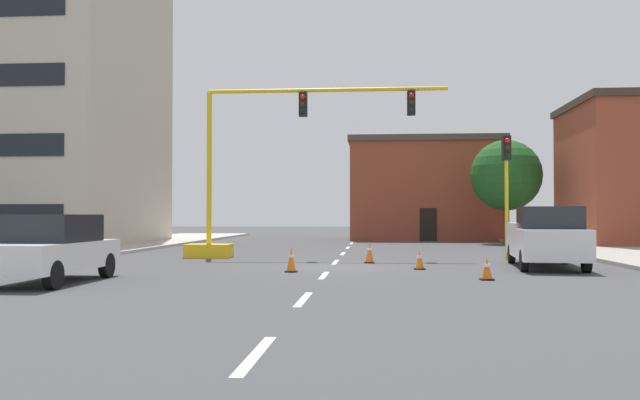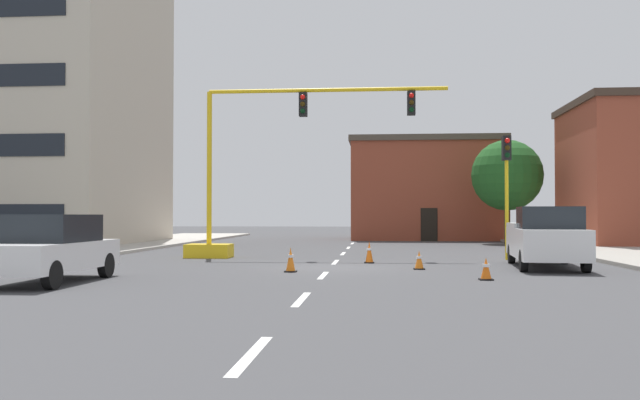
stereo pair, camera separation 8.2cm
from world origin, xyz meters
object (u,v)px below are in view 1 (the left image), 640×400
at_px(traffic_cone_roadside_a, 487,269).
at_px(traffic_cone_roadside_b, 420,260).
at_px(sedan_white_near_left, 52,248).
at_px(traffic_cone_roadside_d, 369,252).
at_px(traffic_cone_roadside_c, 291,260).
at_px(tree_right_far, 506,175).
at_px(pickup_truck_white, 546,238).
at_px(traffic_signal_gantry, 244,200).
at_px(traffic_light_pole_right, 507,169).

height_order(traffic_cone_roadside_a, traffic_cone_roadside_b, traffic_cone_roadside_a).
xyz_separation_m(sedan_white_near_left, traffic_cone_roadside_d, (8.00, 7.76, -0.50)).
bearing_deg(traffic_cone_roadside_a, traffic_cone_roadside_c, 159.28).
height_order(tree_right_far, traffic_cone_roadside_d, tree_right_far).
relative_size(pickup_truck_white, sedan_white_near_left, 1.23).
distance_m(traffic_cone_roadside_b, traffic_cone_roadside_d, 3.16).
xyz_separation_m(pickup_truck_white, traffic_cone_roadside_b, (-4.16, -0.99, -0.68)).
distance_m(pickup_truck_white, traffic_cone_roadside_c, 8.45).
bearing_deg(tree_right_far, traffic_cone_roadside_c, -116.16).
bearing_deg(sedan_white_near_left, traffic_signal_gantry, 74.29).
height_order(tree_right_far, traffic_cone_roadside_b, tree_right_far).
relative_size(traffic_signal_gantry, pickup_truck_white, 1.89).
relative_size(sedan_white_near_left, traffic_cone_roadside_a, 7.48).
xyz_separation_m(pickup_truck_white, traffic_cone_roadside_c, (-8.10, -2.32, -0.61)).
bearing_deg(traffic_cone_roadside_c, traffic_cone_roadside_a, -20.72).
bearing_deg(tree_right_far, traffic_cone_roadside_b, -108.03).
distance_m(traffic_light_pole_right, tree_right_far, 15.09).
distance_m(pickup_truck_white, traffic_cone_roadside_a, 5.16).
relative_size(traffic_light_pole_right, traffic_cone_roadside_c, 6.40).
height_order(traffic_light_pole_right, traffic_cone_roadside_b, traffic_light_pole_right).
bearing_deg(traffic_cone_roadside_d, traffic_signal_gantry, 153.13).
bearing_deg(traffic_signal_gantry, sedan_white_near_left, -105.71).
relative_size(traffic_signal_gantry, tree_right_far, 1.68).
bearing_deg(traffic_cone_roadside_b, traffic_signal_gantry, 141.73).
height_order(pickup_truck_white, traffic_cone_roadside_a, pickup_truck_white).
distance_m(traffic_signal_gantry, pickup_truck_white, 11.77).
distance_m(traffic_signal_gantry, traffic_cone_roadside_c, 7.44).
distance_m(traffic_light_pole_right, sedan_white_near_left, 16.88).
xyz_separation_m(traffic_cone_roadside_b, traffic_cone_roadside_d, (-1.61, 2.71, 0.09)).
relative_size(traffic_light_pole_right, sedan_white_near_left, 1.06).
distance_m(tree_right_far, traffic_cone_roadside_b, 21.20).
xyz_separation_m(traffic_signal_gantry, tree_right_far, (13.16, 14.53, 1.79)).
xyz_separation_m(traffic_signal_gantry, traffic_cone_roadside_c, (2.77, -6.62, -1.96)).
relative_size(sedan_white_near_left, traffic_cone_roadside_d, 5.75).
bearing_deg(traffic_light_pole_right, sedan_white_near_left, -142.88).
height_order(sedan_white_near_left, traffic_cone_roadside_a, sedan_white_near_left).
bearing_deg(pickup_truck_white, traffic_signal_gantry, 158.41).
height_order(traffic_cone_roadside_b, traffic_cone_roadside_d, traffic_cone_roadside_d).
xyz_separation_m(tree_right_far, traffic_cone_roadside_d, (-8.07, -17.11, -3.73)).
bearing_deg(pickup_truck_white, traffic_cone_roadside_b, -166.58).
distance_m(traffic_signal_gantry, tree_right_far, 19.69).
relative_size(tree_right_far, traffic_cone_roadside_a, 10.38).
bearing_deg(traffic_cone_roadside_d, traffic_light_pole_right, 23.46).
bearing_deg(tree_right_far, traffic_light_pole_right, -100.62).
bearing_deg(traffic_light_pole_right, traffic_cone_roadside_a, -104.15).
bearing_deg(traffic_signal_gantry, traffic_cone_roadside_a, -46.48).
distance_m(traffic_cone_roadside_a, traffic_cone_roadside_d, 6.89).
relative_size(sedan_white_near_left, traffic_cone_roadside_c, 6.02).
bearing_deg(traffic_cone_roadside_b, traffic_light_pole_right, 53.73).
distance_m(pickup_truck_white, traffic_cone_roadside_d, 6.06).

